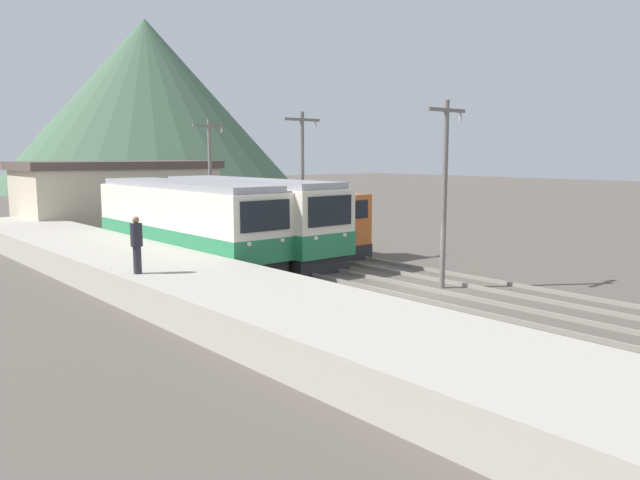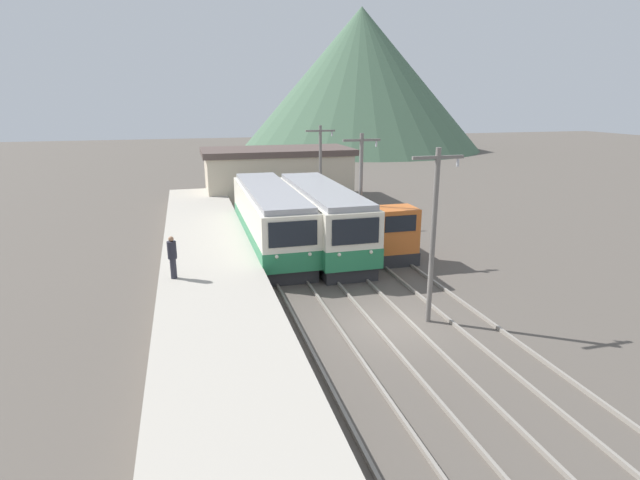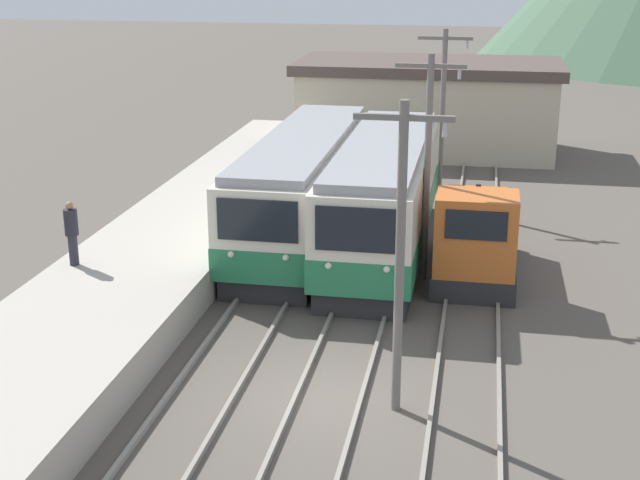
% 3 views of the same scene
% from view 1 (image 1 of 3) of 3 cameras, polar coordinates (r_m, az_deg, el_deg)
% --- Properties ---
extents(ground_plane, '(200.00, 200.00, 0.00)m').
position_cam_1_polar(ground_plane, '(22.02, 8.10, -4.93)').
color(ground_plane, '#564F47').
extents(platform_left, '(4.50, 54.00, 1.05)m').
position_cam_1_polar(platform_left, '(17.81, -5.37, -6.21)').
color(platform_left, '#ADA599').
rests_on(platform_left, ground).
extents(track_left, '(1.54, 60.00, 0.14)m').
position_cam_1_polar(track_left, '(20.17, 3.19, -5.84)').
color(track_left, gray).
rests_on(track_left, ground).
extents(track_center, '(1.54, 60.00, 0.14)m').
position_cam_1_polar(track_center, '(22.15, 8.45, -4.67)').
color(track_center, gray).
rests_on(track_center, ground).
extents(track_right, '(1.54, 60.00, 0.14)m').
position_cam_1_polar(track_right, '(24.45, 13.09, -3.61)').
color(track_right, gray).
rests_on(track_right, ground).
extents(commuter_train_left, '(2.84, 12.56, 3.63)m').
position_cam_1_polar(commuter_train_left, '(28.82, -12.20, 1.39)').
color(commuter_train_left, '#28282B').
rests_on(commuter_train_left, ground).
extents(commuter_train_center, '(2.84, 11.74, 3.70)m').
position_cam_1_polar(commuter_train_center, '(29.49, -6.56, 1.72)').
color(commuter_train_center, '#28282B').
rests_on(commuter_train_center, ground).
extents(shunting_locomotive, '(2.40, 5.37, 3.00)m').
position_cam_1_polar(shunting_locomotive, '(30.02, 0.00, 0.90)').
color(shunting_locomotive, '#28282B').
rests_on(shunting_locomotive, ground).
extents(catenary_mast_near, '(2.00, 0.20, 6.73)m').
position_cam_1_polar(catenary_mast_near, '(22.77, 11.33, 4.78)').
color(catenary_mast_near, slate).
rests_on(catenary_mast_near, ground).
extents(catenary_mast_mid, '(2.00, 0.20, 6.73)m').
position_cam_1_polar(catenary_mast_mid, '(28.49, -1.64, 5.52)').
color(catenary_mast_mid, slate).
rests_on(catenary_mast_mid, ground).
extents(catenary_mast_far, '(2.00, 0.20, 6.73)m').
position_cam_1_polar(catenary_mast_far, '(35.16, -10.00, 5.85)').
color(catenary_mast_far, slate).
rests_on(catenary_mast_far, ground).
extents(person_on_platform, '(0.38, 0.38, 1.84)m').
position_cam_1_polar(person_on_platform, '(20.67, -16.42, -0.21)').
color(person_on_platform, '#282833').
rests_on(person_on_platform, platform_left).
extents(station_building, '(12.60, 6.30, 4.38)m').
position_cam_1_polar(station_building, '(43.56, -17.96, 4.02)').
color(station_building, beige).
rests_on(station_building, ground).
extents(mountain_backdrop, '(41.29, 41.29, 23.21)m').
position_cam_1_polar(mountain_backdrop, '(91.68, -15.51, 11.81)').
color(mountain_backdrop, '#47664C').
rests_on(mountain_backdrop, ground).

